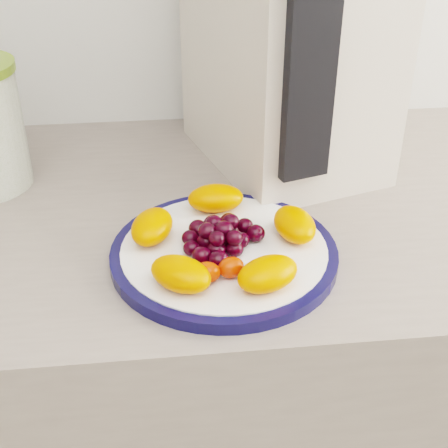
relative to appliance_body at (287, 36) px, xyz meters
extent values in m
cube|color=gray|center=(-0.17, -0.13, -0.64)|extent=(3.50, 0.60, 0.90)
cube|color=#906D4E|center=(-0.17, -0.13, -0.67)|extent=(3.48, 0.58, 0.84)
cylinder|color=#0C0D39|center=(-0.12, -0.27, -0.18)|extent=(0.27, 0.27, 0.01)
cylinder|color=white|center=(-0.12, -0.27, -0.18)|extent=(0.25, 0.25, 0.02)
cube|color=beige|center=(0.00, 0.00, 0.00)|extent=(0.29, 0.35, 0.38)
cube|color=black|center=(-0.01, -0.17, 0.01)|extent=(0.07, 0.04, 0.28)
ellipsoid|color=#FF5F00|center=(-0.03, -0.25, -0.16)|extent=(0.06, 0.08, 0.03)
ellipsoid|color=#FF5F00|center=(-0.12, -0.18, -0.16)|extent=(0.07, 0.05, 0.03)
ellipsoid|color=#FF5F00|center=(-0.20, -0.24, -0.16)|extent=(0.07, 0.08, 0.03)
ellipsoid|color=#FF5F00|center=(-0.18, -0.34, -0.16)|extent=(0.09, 0.08, 0.03)
ellipsoid|color=#FF5F00|center=(-0.08, -0.35, -0.16)|extent=(0.09, 0.07, 0.03)
ellipsoid|color=black|center=(-0.12, -0.27, -0.16)|extent=(0.02, 0.02, 0.02)
ellipsoid|color=black|center=(-0.10, -0.27, -0.16)|extent=(0.02, 0.02, 0.02)
ellipsoid|color=black|center=(-0.11, -0.25, -0.16)|extent=(0.02, 0.02, 0.02)
ellipsoid|color=black|center=(-0.13, -0.25, -0.16)|extent=(0.02, 0.02, 0.02)
ellipsoid|color=black|center=(-0.14, -0.27, -0.16)|extent=(0.02, 0.02, 0.02)
ellipsoid|color=black|center=(-0.13, -0.29, -0.16)|extent=(0.02, 0.02, 0.02)
ellipsoid|color=black|center=(-0.11, -0.29, -0.16)|extent=(0.02, 0.02, 0.02)
ellipsoid|color=black|center=(-0.08, -0.26, -0.16)|extent=(0.02, 0.02, 0.02)
ellipsoid|color=black|center=(-0.09, -0.24, -0.16)|extent=(0.02, 0.02, 0.02)
ellipsoid|color=black|center=(-0.11, -0.23, -0.16)|extent=(0.02, 0.02, 0.02)
ellipsoid|color=black|center=(-0.13, -0.23, -0.16)|extent=(0.02, 0.02, 0.02)
ellipsoid|color=black|center=(-0.15, -0.24, -0.16)|extent=(0.02, 0.02, 0.02)
ellipsoid|color=black|center=(-0.16, -0.26, -0.16)|extent=(0.02, 0.02, 0.02)
ellipsoid|color=black|center=(-0.16, -0.28, -0.16)|extent=(0.02, 0.02, 0.02)
ellipsoid|color=black|center=(-0.15, -0.30, -0.16)|extent=(0.02, 0.02, 0.02)
ellipsoid|color=black|center=(-0.13, -0.31, -0.16)|extent=(0.02, 0.02, 0.02)
ellipsoid|color=black|center=(-0.12, -0.27, -0.15)|extent=(0.02, 0.02, 0.02)
ellipsoid|color=black|center=(-0.11, -0.25, -0.15)|extent=(0.02, 0.02, 0.02)
ellipsoid|color=black|center=(-0.13, -0.25, -0.15)|extent=(0.02, 0.02, 0.02)
ellipsoid|color=black|center=(-0.14, -0.27, -0.15)|extent=(0.02, 0.02, 0.02)
ellipsoid|color=black|center=(-0.13, -0.29, -0.15)|extent=(0.02, 0.02, 0.02)
ellipsoid|color=black|center=(-0.11, -0.29, -0.15)|extent=(0.02, 0.02, 0.02)
ellipsoid|color=red|center=(-0.15, -0.33, -0.16)|extent=(0.03, 0.03, 0.02)
ellipsoid|color=red|center=(-0.12, -0.33, -0.16)|extent=(0.04, 0.03, 0.02)
camera|label=1|loc=(-0.19, -0.88, 0.24)|focal=50.00mm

